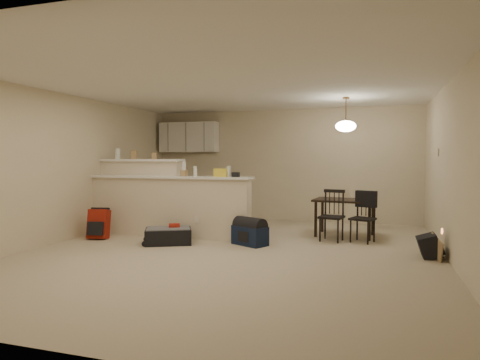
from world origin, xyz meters
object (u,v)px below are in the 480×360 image
at_px(red_backpack, 99,224).
at_px(dining_chair_far, 363,217).
at_px(pendant_lamp, 346,126).
at_px(black_daypack, 429,247).
at_px(suitcase, 168,236).
at_px(dining_table, 345,204).
at_px(navy_duffel, 250,235).
at_px(dining_chair_near, 332,216).

bearing_deg(red_backpack, dining_chair_far, 0.81).
xyz_separation_m(pendant_lamp, black_daypack, (1.26, -1.37, -1.83)).
bearing_deg(dining_chair_far, suitcase, -140.26).
distance_m(pendant_lamp, dining_chair_far, 1.68).
bearing_deg(dining_table, navy_duffel, -132.57).
relative_size(dining_table, pendant_lamp, 1.82).
distance_m(dining_table, navy_duffel, 1.95).
bearing_deg(red_backpack, navy_duffel, -6.66).
distance_m(pendant_lamp, red_backpack, 4.71).
bearing_deg(navy_duffel, dining_chair_far, 51.75).
height_order(dining_chair_far, black_daypack, dining_chair_far).
bearing_deg(red_backpack, dining_chair_near, 1.86).
height_order(red_backpack, black_daypack, red_backpack).
bearing_deg(pendant_lamp, dining_table, 180.00).
distance_m(red_backpack, navy_duffel, 2.69).
bearing_deg(dining_table, red_backpack, -153.84).
height_order(pendant_lamp, black_daypack, pendant_lamp).
distance_m(dining_table, black_daypack, 1.91).
bearing_deg(dining_table, suitcase, -144.34).
xyz_separation_m(pendant_lamp, navy_duffel, (-1.41, -1.28, -1.84)).
xyz_separation_m(red_backpack, black_daypack, (5.35, 0.20, -0.10)).
bearing_deg(dining_table, dining_chair_far, -51.71).
xyz_separation_m(pendant_lamp, dining_chair_far, (0.33, -0.50, -1.57)).
bearing_deg(red_backpack, dining_table, 8.23).
bearing_deg(dining_chair_near, dining_table, 82.77).
relative_size(dining_chair_near, navy_duffel, 1.54).
height_order(dining_chair_far, red_backpack, dining_chair_far).
xyz_separation_m(dining_chair_near, black_daypack, (1.44, -0.82, -0.28)).
distance_m(dining_chair_near, black_daypack, 1.68).
xyz_separation_m(dining_chair_near, navy_duffel, (-1.23, -0.73, -0.28)).
relative_size(navy_duffel, black_daypack, 1.57).
relative_size(dining_table, suitcase, 1.52).
distance_m(suitcase, navy_duffel, 1.35).
bearing_deg(dining_chair_far, black_daypack, -22.82).
distance_m(dining_chair_far, suitcase, 3.25).
distance_m(dining_chair_near, navy_duffel, 1.46).
bearing_deg(dining_chair_near, pendant_lamp, 82.77).
relative_size(dining_chair_near, red_backpack, 1.71).
bearing_deg(red_backpack, suitcase, -14.17).
bearing_deg(black_daypack, dining_table, 41.98).
xyz_separation_m(dining_chair_near, dining_chair_far, (0.51, 0.05, -0.02)).
bearing_deg(dining_chair_far, pendant_lamp, 143.02).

